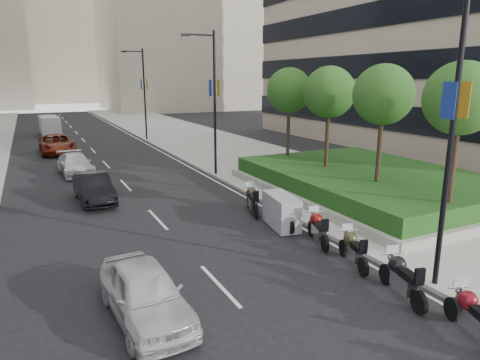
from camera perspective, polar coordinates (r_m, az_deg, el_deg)
ground at (r=11.25m, az=13.57°, el=-20.36°), size 160.00×160.00×0.00m
sidewalk_right at (r=40.51m, az=-3.74°, el=4.72°), size 10.00×100.00×0.15m
lane_edge at (r=38.85m, az=-11.00°, el=4.02°), size 0.12×100.00×0.01m
lane_centre at (r=37.86m, az=-18.62°, el=3.32°), size 0.12×100.00×0.01m
building_cream_right at (r=92.27m, az=-8.63°, el=20.64°), size 28.00×24.00×36.00m
building_cream_centre at (r=127.96m, az=-23.51°, el=18.12°), size 30.00×24.00×38.00m
planter at (r=24.24m, az=16.93°, el=-1.10°), size 10.00×14.00×0.40m
hedge at (r=24.10m, az=17.03°, el=0.28°), size 9.40×13.40×0.80m
tree_0 at (r=18.41m, az=27.38°, el=9.58°), size 2.80×2.80×6.30m
tree_1 at (r=21.06m, az=18.57°, el=10.67°), size 2.80×2.80×6.30m
tree_2 at (r=24.08m, az=11.80°, el=11.34°), size 2.80×2.80×6.30m
tree_3 at (r=27.35m, az=6.58°, el=11.74°), size 2.80×2.80×6.30m
lamp_post_0 at (r=13.16m, az=26.15°, el=7.18°), size 2.34×0.45×9.00m
lamp_post_1 at (r=27.13m, az=-3.70°, el=11.03°), size 2.34×0.45×9.00m
lamp_post_2 at (r=44.29m, az=-12.84°, el=11.65°), size 2.34×0.45×9.00m
motorcycle_1 at (r=12.24m, az=28.60°, el=-15.54°), size 0.96×2.14×1.11m
motorcycle_2 at (r=13.40m, az=20.73°, el=-12.04°), size 0.89×2.30×1.17m
motorcycle_3 at (r=15.07m, az=14.82°, el=-8.86°), size 0.89×2.14×1.10m
motorcycle_4 at (r=16.71m, az=10.34°, el=-6.34°), size 0.94×2.18×1.12m
motorcycle_5 at (r=18.24m, az=5.52°, el=-4.18°), size 1.27×2.39×1.38m
motorcycle_6 at (r=20.10m, az=1.65°, el=-2.66°), size 0.93×2.27×1.16m
car_a at (r=11.80m, az=-12.56°, el=-14.48°), size 1.97×4.37×1.46m
car_b at (r=23.03m, az=-18.92°, el=-1.05°), size 1.68×4.41×1.44m
car_c at (r=30.15m, az=-21.11°, el=1.98°), size 2.24×4.78×1.35m
car_d at (r=39.29m, az=-23.22°, el=4.45°), size 2.77×5.78×1.59m
delivery_van at (r=52.26m, az=-24.01°, el=6.54°), size 2.10×4.99×2.06m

